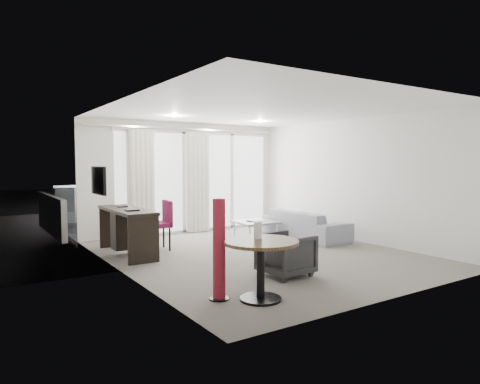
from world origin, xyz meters
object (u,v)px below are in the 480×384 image
desk (127,232)px  sofa (305,224)px  round_table (261,270)px  rattan_chair_a (197,205)px  coffee_table (255,230)px  rattan_chair_b (228,208)px  red_lamp (219,250)px  tub_armchair (286,255)px  desk_chair (157,225)px

desk → sofa: bearing=-7.8°
round_table → rattan_chair_a: bearing=68.5°
coffee_table → rattan_chair_a: 3.19m
round_table → rattan_chair_b: bearing=61.6°
round_table → sofa: (3.31, 2.89, -0.06)m
sofa → rattan_chair_b: 3.31m
round_table → rattan_chair_a: size_ratio=1.01×
red_lamp → tub_armchair: (1.38, 0.40, -0.30)m
desk_chair → rattan_chair_a: desk_chair is taller
desk → sofa: (3.82, -0.52, -0.11)m
tub_armchair → rattan_chair_a: size_ratio=0.76×
desk_chair → round_table: (-0.09, -3.49, -0.11)m
desk → coffee_table: 2.93m
red_lamp → coffee_table: bearing=48.7°
sofa → rattan_chair_b: rattan_chair_b is taller
tub_armchair → rattan_chair_a: (1.66, 5.98, 0.14)m
round_table → tub_armchair: round_table is taller
round_table → red_lamp: bearing=144.4°
round_table → sofa: round_table is taller
tub_armchair → rattan_chair_b: rattan_chair_b is taller
rattan_chair_a → sofa: bearing=-95.1°
desk_chair → sofa: (3.22, -0.60, -0.17)m
desk_chair → sofa: desk_chair is taller
coffee_table → rattan_chair_b: rattan_chair_b is taller
round_table → red_lamp: red_lamp is taller
rattan_chair_a → rattan_chair_b: rattan_chair_a is taller
coffee_table → sofa: 1.10m
desk_chair → coffee_table: (2.32, 0.02, -0.28)m
tub_armchair → rattan_chair_b: (2.39, 5.50, 0.06)m
rattan_chair_a → tub_armchair: bearing=-120.8°
rattan_chair_b → sofa: bearing=-110.4°
tub_armchair → coffee_table: bearing=-30.8°
round_table → coffee_table: 4.25m
desk_chair → sofa: 3.28m
round_table → tub_armchair: size_ratio=1.33×
desk → rattan_chair_a: size_ratio=1.96×
coffee_table → tub_armchair: bearing=-117.1°
rattan_chair_b → desk: bearing=-163.8°
desk → round_table: 3.45m
desk → round_table: (0.51, -3.41, -0.05)m
desk → desk_chair: 0.61m
desk → desk_chair: (0.60, 0.08, 0.06)m
desk → desk_chair: size_ratio=1.87×
rattan_chair_b → round_table: bearing=-138.0°
desk_chair → red_lamp: (-0.50, -3.19, 0.14)m
desk → tub_armchair: bearing=-61.3°
rattan_chair_b → coffee_table: bearing=-129.0°
red_lamp → rattan_chair_b: red_lamp is taller
desk_chair → rattan_chair_a: (2.54, 3.19, -0.02)m
desk → red_lamp: bearing=-88.2°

